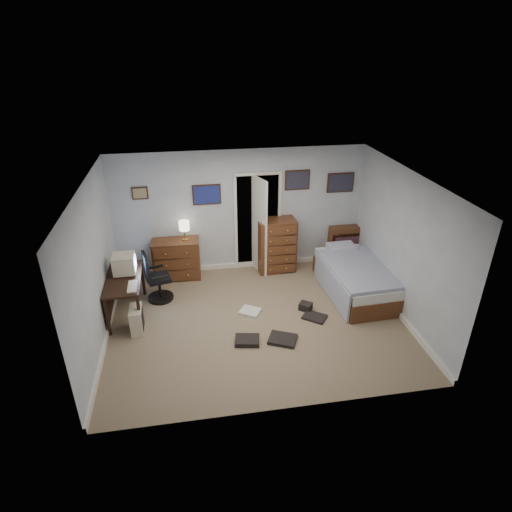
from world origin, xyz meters
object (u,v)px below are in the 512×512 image
(office_chair, at_px, (156,282))
(low_dresser, at_px, (177,259))
(tall_dresser, at_px, (276,245))
(bed, at_px, (355,278))
(computer_desk, at_px, (120,286))

(office_chair, bearing_deg, low_dresser, 51.12)
(low_dresser, height_order, tall_dresser, tall_dresser)
(bed, bearing_deg, low_dresser, 158.08)
(tall_dresser, xyz_separation_m, bed, (1.28, -1.13, -0.25))
(office_chair, xyz_separation_m, tall_dresser, (2.41, 0.78, 0.18))
(computer_desk, bearing_deg, bed, -0.90)
(tall_dresser, bearing_deg, office_chair, -165.96)
(computer_desk, height_order, office_chair, office_chair)
(bed, bearing_deg, office_chair, 171.85)
(computer_desk, xyz_separation_m, low_dresser, (0.96, 1.17, -0.15))
(office_chair, distance_m, tall_dresser, 2.54)
(office_chair, bearing_deg, tall_dresser, 4.31)
(office_chair, xyz_separation_m, low_dresser, (0.38, 0.80, 0.03))
(computer_desk, height_order, tall_dresser, tall_dresser)
(office_chair, bearing_deg, bed, -18.99)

